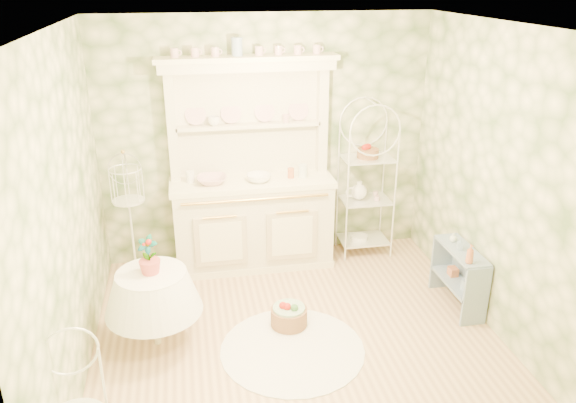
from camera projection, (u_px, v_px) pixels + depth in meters
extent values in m
plane|color=#D7B385|center=(298.00, 340.00, 5.04)|extent=(3.60, 3.60, 0.00)
plane|color=white|center=(301.00, 28.00, 4.02)|extent=(3.60, 3.60, 0.00)
plane|color=beige|center=(66.00, 218.00, 4.22)|extent=(3.60, 3.60, 0.00)
plane|color=beige|center=(503.00, 187.00, 4.84)|extent=(3.60, 3.60, 0.00)
plane|color=beige|center=(266.00, 141.00, 6.17)|extent=(3.60, 3.60, 0.00)
plane|color=beige|center=(371.00, 331.00, 2.89)|extent=(3.60, 3.60, 0.00)
cube|color=#EFE9CF|center=(252.00, 168.00, 5.96)|extent=(1.87, 0.61, 2.29)
cube|color=white|center=(366.00, 185.00, 6.36)|extent=(0.52, 0.38, 1.67)
cube|color=#7A90A6|center=(459.00, 277.00, 5.47)|extent=(0.29, 0.75, 0.64)
cylinder|color=white|center=(155.00, 308.00, 4.87)|extent=(0.74, 0.74, 0.72)
cube|color=white|center=(131.00, 220.00, 5.80)|extent=(0.33, 0.33, 1.40)
cylinder|color=#956742|center=(289.00, 316.00, 5.22)|extent=(0.39, 0.39, 0.21)
cylinder|color=white|center=(292.00, 349.00, 4.92)|extent=(1.34, 1.34, 0.01)
imported|color=white|center=(212.00, 183.00, 5.90)|extent=(0.34, 0.34, 0.08)
imported|color=white|center=(259.00, 181.00, 5.95)|extent=(0.31, 0.31, 0.08)
imported|color=white|center=(214.00, 123.00, 5.86)|extent=(0.13, 0.13, 0.10)
imported|color=white|center=(286.00, 120.00, 5.99)|extent=(0.10, 0.10, 0.08)
imported|color=#3F7238|center=(149.00, 258.00, 4.69)|extent=(0.21, 0.18, 0.33)
imported|color=#B8643B|center=(470.00, 256.00, 5.08)|extent=(0.08, 0.08, 0.18)
imported|color=#89A4C1|center=(460.00, 246.00, 5.34)|extent=(0.07, 0.07, 0.12)
imported|color=silver|center=(453.00, 239.00, 5.50)|extent=(0.08, 0.08, 0.09)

